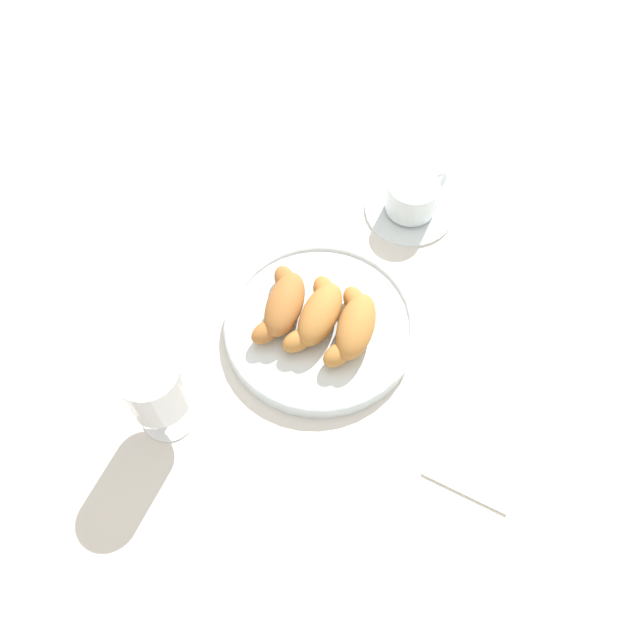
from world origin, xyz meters
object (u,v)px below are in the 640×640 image
(croissant_small, at_px, (318,315))
(coffee_cup_near, at_px, (412,199))
(folded_napkin, at_px, (479,455))
(croissant_extra, at_px, (283,305))
(pastry_plate, at_px, (320,327))
(juice_glass_left, at_px, (154,388))
(croissant_large, at_px, (354,326))

(croissant_small, bearing_deg, coffee_cup_near, -26.54)
(croissant_small, distance_m, folded_napkin, 0.27)
(croissant_extra, xyz_separation_m, coffee_cup_near, (0.21, -0.16, -0.01))
(pastry_plate, height_order, coffee_cup_near, coffee_cup_near)
(coffee_cup_near, xyz_separation_m, juice_glass_left, (-0.38, 0.28, 0.07))
(croissant_small, relative_size, juice_glass_left, 0.94)
(pastry_plate, bearing_deg, coffee_cup_near, -25.83)
(pastry_plate, height_order, croissant_small, croissant_small)
(croissant_extra, xyz_separation_m, folded_napkin, (-0.16, -0.27, -0.04))
(juice_glass_left, distance_m, folded_napkin, 0.41)
(pastry_plate, distance_m, croissant_extra, 0.06)
(croissant_large, distance_m, croissant_small, 0.05)
(folded_napkin, bearing_deg, croissant_large, 51.08)
(coffee_cup_near, bearing_deg, croissant_small, 153.46)
(pastry_plate, bearing_deg, croissant_small, 73.88)
(croissant_small, distance_m, juice_glass_left, 0.24)
(croissant_extra, height_order, folded_napkin, croissant_extra)
(pastry_plate, xyz_separation_m, croissant_extra, (0.01, 0.05, 0.03))
(croissant_extra, relative_size, coffee_cup_near, 1.00)
(coffee_cup_near, relative_size, juice_glass_left, 0.97)
(croissant_extra, distance_m, juice_glass_left, 0.21)
(juice_glass_left, bearing_deg, coffee_cup_near, -37.07)
(croissant_large, height_order, croissant_extra, same)
(pastry_plate, distance_m, croissant_large, 0.06)
(croissant_extra, distance_m, coffee_cup_near, 0.27)
(pastry_plate, xyz_separation_m, folded_napkin, (-0.15, -0.22, -0.01))
(pastry_plate, xyz_separation_m, coffee_cup_near, (0.23, -0.11, 0.01))
(croissant_small, xyz_separation_m, croissant_extra, (0.01, 0.05, 0.00))
(croissant_extra, bearing_deg, folded_napkin, -120.74)
(croissant_large, distance_m, coffee_cup_near, 0.24)
(croissant_large, xyz_separation_m, folded_napkin, (-0.14, -0.17, -0.04))
(croissant_small, relative_size, coffee_cup_near, 0.97)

